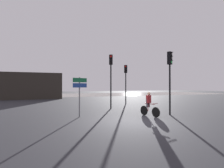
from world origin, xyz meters
TOP-DOWN VIEW (x-y plane):
  - ground_plane at (0.00, 0.00)m, footprint 120.00×120.00m
  - water_strip at (0.00, 31.78)m, footprint 80.00×16.00m
  - distant_building at (-8.12, 21.78)m, footprint 11.11×4.00m
  - traffic_light_near_right at (3.50, 1.30)m, footprint 0.39×0.41m
  - traffic_light_center at (0.72, 5.91)m, footprint 0.38×0.40m
  - traffic_light_far_right at (3.75, 9.38)m, footprint 0.41×0.42m
  - direction_sign_post at (-2.63, 2.54)m, footprint 0.99×0.53m
  - cyclist at (1.82, 1.33)m, footprint 0.59×1.66m

SIDE VIEW (x-z plane):
  - ground_plane at x=0.00m, z-range 0.00..0.00m
  - water_strip at x=0.00m, z-range 0.00..0.01m
  - cyclist at x=1.82m, z-range 0.01..1.63m
  - direction_sign_post at x=-2.63m, z-range 0.49..3.09m
  - distant_building at x=-8.12m, z-range 0.00..4.10m
  - traffic_light_far_right at x=3.75m, z-range 0.87..5.30m
  - traffic_light_near_right at x=3.50m, z-range 0.87..5.32m
  - traffic_light_center at x=0.72m, z-range 0.92..5.77m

